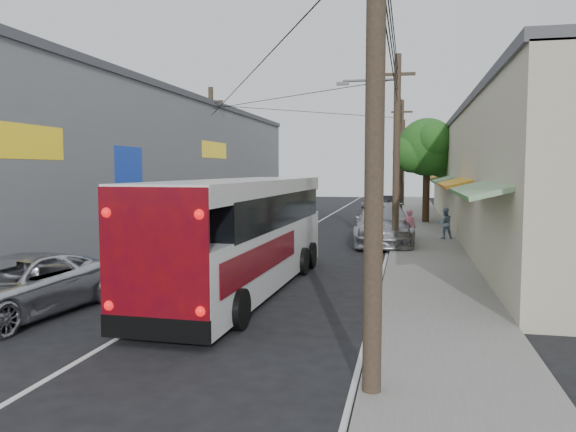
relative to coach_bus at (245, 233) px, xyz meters
name	(u,v)px	position (x,y,z in m)	size (l,w,h in m)	color
ground	(120,338)	(-1.20, -4.90, -1.62)	(120.00, 120.00, 0.00)	black
sidewalk	(423,233)	(5.30, 15.10, -1.56)	(3.00, 80.00, 0.12)	slate
building_right	(509,174)	(9.79, 17.10, 1.53)	(7.09, 40.00, 6.25)	#BEB697
building_left	(141,165)	(-9.70, 13.09, 2.03)	(7.20, 36.00, 7.25)	gray
utility_poles	(360,156)	(1.92, 15.42, 2.51)	(11.80, 45.28, 8.00)	#473828
street_tree	(428,149)	(5.67, 21.11, 3.05)	(4.40, 4.00, 6.60)	#3F2B19
coach_bus	(245,233)	(0.00, 0.00, 0.00)	(2.74, 10.92, 3.13)	silver
jeepney	(18,287)	(-4.31, -3.90, -0.91)	(2.34, 5.07, 1.41)	silver
parked_suv	(383,224)	(3.40, 10.76, -0.70)	(2.56, 6.31, 1.83)	#A0A1A8
parked_car_mid	(378,211)	(2.60, 21.10, -0.83)	(1.87, 4.64, 1.58)	#2A2A2F
parked_car_far	(379,208)	(2.60, 22.96, -0.79)	(1.75, 5.02, 1.65)	black
pedestrian_near	(409,227)	(4.55, 9.54, -0.70)	(0.58, 0.38, 1.59)	pink
pedestrian_far	(445,223)	(6.23, 12.51, -0.76)	(0.71, 0.56, 1.47)	#7C9AB4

